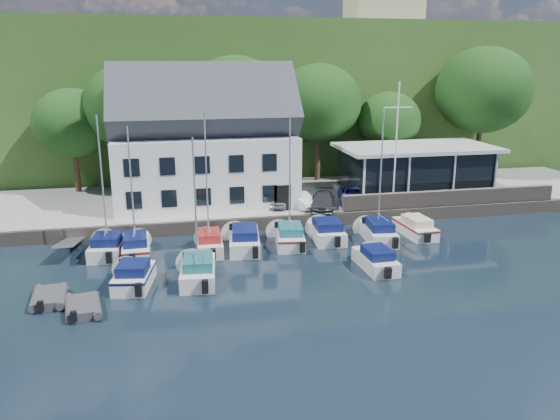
% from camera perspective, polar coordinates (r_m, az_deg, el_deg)
% --- Properties ---
extents(ground, '(180.00, 180.00, 0.00)m').
position_cam_1_polar(ground, '(31.35, 7.87, -7.66)').
color(ground, black).
rests_on(ground, ground).
extents(quay, '(60.00, 13.00, 1.00)m').
position_cam_1_polar(quay, '(47.16, 0.76, 1.05)').
color(quay, '#979892').
rests_on(quay, ground).
extents(quay_face, '(60.00, 0.30, 1.00)m').
position_cam_1_polar(quay_face, '(41.07, 2.76, -1.15)').
color(quay_face, '#61564D').
rests_on(quay_face, ground).
extents(hillside, '(160.00, 75.00, 16.00)m').
position_cam_1_polar(hillside, '(89.72, -5.64, 12.69)').
color(hillside, '#2A4F1D').
rests_on(hillside, ground).
extents(field_patch, '(50.00, 30.00, 0.30)m').
position_cam_1_polar(field_patch, '(98.80, -1.48, 17.73)').
color(field_patch, olive).
rests_on(field_patch, hillside).
extents(farmhouse, '(10.40, 7.00, 8.20)m').
position_cam_1_polar(farmhouse, '(85.67, 10.77, 20.48)').
color(farmhouse, beige).
rests_on(farmhouse, hillside).
extents(harbor_building, '(14.40, 8.20, 8.70)m').
position_cam_1_polar(harbor_building, '(44.20, -7.87, 6.36)').
color(harbor_building, white).
rests_on(harbor_building, quay).
extents(club_pavilion, '(13.20, 7.20, 4.10)m').
position_cam_1_polar(club_pavilion, '(48.81, 13.91, 4.16)').
color(club_pavilion, black).
rests_on(club_pavilion, quay).
extents(seawall, '(18.00, 0.50, 1.20)m').
position_cam_1_polar(seawall, '(45.60, 17.40, 1.26)').
color(seawall, '#61564D').
rests_on(seawall, quay).
extents(gangway, '(1.20, 6.00, 1.40)m').
position_cam_1_polar(gangway, '(38.61, -20.92, -4.07)').
color(gangway, silver).
rests_on(gangway, ground).
extents(car_silver, '(2.37, 3.66, 1.16)m').
position_cam_1_polar(car_silver, '(43.07, -0.09, 1.14)').
color(car_silver, '#A7A8AC').
rests_on(car_silver, quay).
extents(car_white, '(2.02, 3.70, 1.16)m').
position_cam_1_polar(car_white, '(42.89, 2.22, 1.07)').
color(car_white, white).
rests_on(car_white, quay).
extents(car_dgrey, '(3.09, 4.71, 1.27)m').
position_cam_1_polar(car_dgrey, '(42.54, 4.51, 0.99)').
color(car_dgrey, '#2F2E34').
rests_on(car_dgrey, quay).
extents(car_blue, '(2.53, 4.29, 1.38)m').
position_cam_1_polar(car_blue, '(44.44, 7.58, 1.60)').
color(car_blue, '#313A96').
rests_on(car_blue, quay).
extents(flagpole, '(2.31, 0.20, 9.64)m').
position_cam_1_polar(flagpole, '(43.51, 12.03, 6.65)').
color(flagpole, white).
rests_on(flagpole, quay).
extents(tree_0, '(6.55, 6.55, 8.95)m').
position_cam_1_polar(tree_0, '(50.48, -20.74, 6.77)').
color(tree_0, '#11330F').
rests_on(tree_0, quay).
extents(tree_1, '(8.07, 8.07, 11.02)m').
position_cam_1_polar(tree_1, '(48.77, -15.04, 8.21)').
color(tree_1, '#11330F').
rests_on(tree_1, quay).
extents(tree_2, '(8.52, 8.52, 11.65)m').
position_cam_1_polar(tree_2, '(49.97, -4.66, 9.20)').
color(tree_2, '#11330F').
rests_on(tree_2, quay).
extents(tree_3, '(8.00, 8.00, 10.94)m').
position_cam_1_polar(tree_3, '(52.12, 4.02, 9.08)').
color(tree_3, '#11330F').
rests_on(tree_3, quay).
extents(tree_4, '(6.09, 6.09, 8.32)m').
position_cam_1_polar(tree_4, '(54.01, 11.22, 7.64)').
color(tree_4, '#11330F').
rests_on(tree_4, quay).
extents(tree_5, '(9.15, 9.15, 12.51)m').
position_cam_1_polar(tree_5, '(57.32, 20.29, 9.54)').
color(tree_5, '#11330F').
rests_on(tree_5, quay).
extents(boat_r1_0, '(2.75, 5.53, 8.74)m').
position_cam_1_polar(boat_r1_0, '(35.97, -18.02, 2.06)').
color(boat_r1_0, silver).
rests_on(boat_r1_0, ground).
extents(boat_r1_1, '(2.09, 6.28, 8.70)m').
position_cam_1_polar(boat_r1_1, '(35.53, -15.24, 2.09)').
color(boat_r1_1, silver).
rests_on(boat_r1_1, ground).
extents(boat_r1_2, '(2.03, 5.58, 8.75)m').
position_cam_1_polar(boat_r1_2, '(35.22, -7.65, 2.43)').
color(boat_r1_2, silver).
rests_on(boat_r1_2, ground).
extents(boat_r1_3, '(2.95, 6.96, 1.54)m').
position_cam_1_polar(boat_r1_3, '(36.53, -3.76, -2.86)').
color(boat_r1_3, silver).
rests_on(boat_r1_3, ground).
extents(boat_r1_4, '(2.85, 6.31, 8.73)m').
position_cam_1_polar(boat_r1_4, '(36.33, 1.02, 2.95)').
color(boat_r1_4, silver).
rests_on(boat_r1_4, ground).
extents(boat_r1_5, '(2.50, 5.81, 1.48)m').
position_cam_1_polar(boat_r1_5, '(38.30, 4.88, -2.05)').
color(boat_r1_5, silver).
rests_on(boat_r1_5, ground).
extents(boat_r1_6, '(2.64, 6.51, 9.23)m').
position_cam_1_polar(boat_r1_6, '(37.75, 10.48, 3.56)').
color(boat_r1_6, silver).
rests_on(boat_r1_6, ground).
extents(boat_r1_7, '(2.18, 5.97, 1.41)m').
position_cam_1_polar(boat_r1_7, '(40.38, 13.93, -1.60)').
color(boat_r1_7, silver).
rests_on(boat_r1_7, ground).
extents(boat_r2_0, '(2.84, 5.20, 1.45)m').
position_cam_1_polar(boat_r2_0, '(31.57, -15.04, -6.47)').
color(boat_r2_0, silver).
rests_on(boat_r2_0, ground).
extents(boat_r2_1, '(2.66, 6.15, 9.23)m').
position_cam_1_polar(boat_r2_1, '(30.40, -8.86, 0.76)').
color(boat_r2_1, silver).
rests_on(boat_r2_1, ground).
extents(boat_r2_3, '(2.00, 5.48, 1.36)m').
position_cam_1_polar(boat_r2_3, '(33.56, 9.96, -4.92)').
color(boat_r2_3, silver).
rests_on(boat_r2_3, ground).
extents(dinghy_0, '(2.06, 3.14, 0.70)m').
position_cam_1_polar(dinghy_0, '(31.14, -23.00, -8.28)').
color(dinghy_0, '#38383C').
rests_on(dinghy_0, ground).
extents(dinghy_1, '(2.24, 3.21, 0.69)m').
position_cam_1_polar(dinghy_1, '(29.42, -19.91, -9.36)').
color(dinghy_1, '#38383C').
rests_on(dinghy_1, ground).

